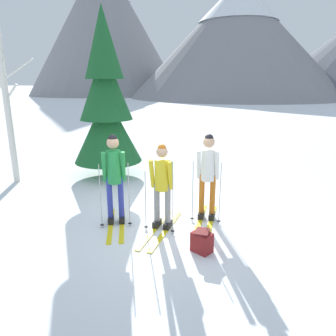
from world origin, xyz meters
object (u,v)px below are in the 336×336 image
skier_in_green (114,175)px  pine_tree_near (106,102)px  skier_in_white (208,172)px  skier_in_yellow (162,182)px  birch_tree_tall (6,96)px  backpack_on_snow_front (202,241)px

skier_in_green → pine_tree_near: bearing=119.7°
skier_in_white → pine_tree_near: 4.23m
skier_in_green → skier_in_yellow: size_ratio=1.03×
birch_tree_tall → backpack_on_snow_front: birch_tree_tall is taller
pine_tree_near → skier_in_green: bearing=-60.3°
skier_in_green → skier_in_yellow: 0.96m
skier_in_white → birch_tree_tall: (-5.64, 0.91, 1.39)m
birch_tree_tall → backpack_on_snow_front: 6.60m
skier_in_yellow → skier_in_white: size_ratio=0.98×
skier_in_white → birch_tree_tall: size_ratio=0.37×
skier_in_yellow → backpack_on_snow_front: 1.35m
skier_in_green → backpack_on_snow_front: 2.11m
skier_in_green → skier_in_yellow: (0.95, 0.09, -0.08)m
skier_in_white → birch_tree_tall: bearing=170.8°
skier_in_green → skier_in_white: (1.70, 0.75, 0.01)m
skier_in_white → pine_tree_near: bearing=146.7°
backpack_on_snow_front → skier_in_green: bearing=163.0°
skier_in_green → birch_tree_tall: 4.50m
birch_tree_tall → skier_in_white: bearing=-9.2°
skier_in_white → backpack_on_snow_front: bearing=-83.0°
skier_in_yellow → pine_tree_near: (-2.65, 2.88, 1.26)m
skier_in_green → birch_tree_tall: (-3.95, 1.66, 1.39)m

